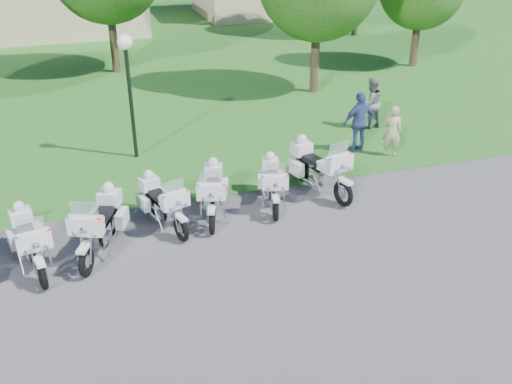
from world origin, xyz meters
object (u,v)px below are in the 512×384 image
object	(u,v)px
motorcycle_5	(272,183)
bystander_a	(392,131)
motorcycle_2	(100,223)
motorcycle_4	(213,192)
motorcycle_1	(30,240)
bystander_b	(370,103)
motorcycle_6	(319,167)
motorcycle_3	(162,202)
bystander_c	(359,123)
lamp_post	(127,66)

from	to	relation	value
motorcycle_5	bystander_a	bearing A→B (deg)	-143.45
motorcycle_2	motorcycle_4	distance (m)	2.95
motorcycle_1	bystander_b	distance (m)	12.41
motorcycle_6	bystander_a	xyz separation A→B (m)	(3.17, 1.57, 0.09)
motorcycle_3	bystander_c	bearing A→B (deg)	-174.75
lamp_post	motorcycle_3	bearing A→B (deg)	-88.73
motorcycle_3	lamp_post	size ratio (longest dim) A/B	0.57
motorcycle_6	bystander_a	world-z (taller)	motorcycle_6
lamp_post	bystander_b	xyz separation A→B (m)	(8.20, 0.08, -1.99)
motorcycle_6	bystander_c	xyz separation A→B (m)	(2.35, 2.20, 0.25)
motorcycle_6	lamp_post	distance (m)	6.35
motorcycle_6	motorcycle_5	bearing A→B (deg)	-2.11
motorcycle_4	bystander_b	size ratio (longest dim) A/B	1.24
motorcycle_2	motorcycle_4	xyz separation A→B (m)	(2.83, 0.84, -0.04)
lamp_post	bystander_a	size ratio (longest dim) A/B	2.35
lamp_post	bystander_b	distance (m)	8.44
motorcycle_3	lamp_post	xyz separation A→B (m)	(-0.10, 4.49, 2.27)
bystander_c	bystander_a	bearing A→B (deg)	138.90
motorcycle_1	motorcycle_2	distance (m)	1.52
motorcycle_1	bystander_c	size ratio (longest dim) A/B	1.17
bystander_c	motorcycle_2	bearing A→B (deg)	19.38
motorcycle_2	bystander_a	world-z (taller)	motorcycle_2
motorcycle_1	motorcycle_6	size ratio (longest dim) A/B	0.91
bystander_a	bystander_c	world-z (taller)	bystander_c
motorcycle_4	bystander_c	distance (m)	6.04
motorcycle_4	bystander_c	xyz separation A→B (m)	(5.43, 2.62, 0.32)
lamp_post	bystander_b	bearing A→B (deg)	0.54
motorcycle_5	bystander_c	xyz separation A→B (m)	(3.81, 2.53, 0.36)
motorcycle_4	motorcycle_5	size ratio (longest dim) A/B	1.05
bystander_a	motorcycle_4	bearing A→B (deg)	43.38
motorcycle_5	bystander_a	world-z (taller)	bystander_a
motorcycle_2	motorcycle_3	world-z (taller)	motorcycle_2
motorcycle_3	bystander_c	distance (m)	7.29
motorcycle_4	motorcycle_5	distance (m)	1.63
motorcycle_4	motorcycle_6	size ratio (longest dim) A/B	0.90
bystander_a	bystander_b	bearing A→B (deg)	-76.96
motorcycle_3	motorcycle_5	distance (m)	2.94
motorcycle_1	motorcycle_5	xyz separation A→B (m)	(5.97, 1.13, -0.03)
motorcycle_5	bystander_c	bearing A→B (deg)	-132.19
motorcycle_3	motorcycle_4	xyz separation A→B (m)	(1.30, 0.13, 0.02)
motorcycle_4	bystander_b	distance (m)	8.12
bystander_b	bystander_c	distance (m)	2.26
motorcycle_5	motorcycle_6	world-z (taller)	motorcycle_6
lamp_post	bystander_c	distance (m)	7.31
motorcycle_2	bystander_c	size ratio (longest dim) A/B	1.19
motorcycle_3	motorcycle_4	size ratio (longest dim) A/B	0.96
motorcycle_1	motorcycle_3	size ratio (longest dim) A/B	1.05
motorcycle_5	bystander_b	distance (m)	6.76
motorcycle_1	motorcycle_6	bearing A→B (deg)	178.32
motorcycle_6	bystander_b	xyz separation A→B (m)	(3.71, 4.01, 0.19)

